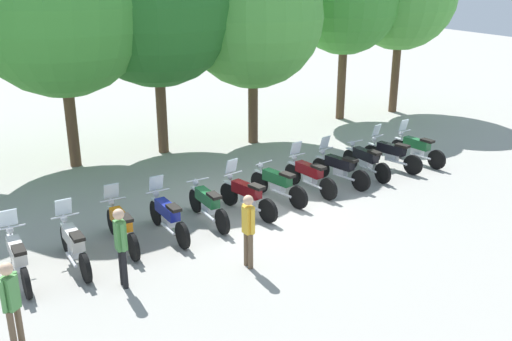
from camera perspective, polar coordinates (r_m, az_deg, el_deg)
The scene contains 20 objects.
ground_plane at distance 15.56m, azimuth 0.79°, elevation -3.68°, with size 80.00×80.00×0.00m, color #9E9B93.
motorcycle_0 at distance 12.85m, azimuth -22.80°, elevation -8.02°, with size 0.62×2.19×1.37m.
motorcycle_1 at distance 13.01m, azimuth -17.81°, elevation -7.04°, with size 0.62×2.19×1.37m.
motorcycle_2 at distance 13.62m, azimuth -13.36°, elevation -5.39°, with size 0.62×2.19×1.37m.
motorcycle_3 at distance 13.93m, azimuth -8.85°, elevation -4.48°, with size 0.62×2.19×1.37m.
motorcycle_4 at distance 14.53m, azimuth -4.87°, elevation -3.35°, with size 0.62×2.19×0.99m.
motorcycle_5 at distance 15.00m, azimuth -0.95°, elevation -2.46°, with size 0.85×2.12×1.37m.
motorcycle_6 at distance 15.84m, azimuth 2.17°, elevation -1.30°, with size 0.85×2.12×0.99m.
motorcycle_7 at distance 16.54m, azimuth 5.34°, elevation -0.41°, with size 0.69×2.17×1.37m.
motorcycle_8 at distance 17.24m, azimuth 8.36°, elevation 0.29°, with size 0.85×2.12×1.37m.
motorcycle_9 at distance 18.09m, azimuth 10.94°, elevation 1.02°, with size 0.62×2.19×0.99m.
motorcycle_10 at distance 18.90m, azimuth 13.39°, elevation 1.68°, with size 0.90×2.10×1.37m.
motorcycle_11 at distance 19.70m, azimuth 15.81°, elevation 2.19°, with size 0.71×2.16×1.37m.
person_0 at distance 12.15m, azimuth -0.78°, elevation -5.56°, with size 0.25×0.41×1.68m.
person_1 at distance 10.43m, azimuth -23.34°, elevation -11.86°, with size 0.34×0.34×1.67m.
person_2 at distance 11.72m, azimuth -13.40°, elevation -6.96°, with size 0.25×0.41×1.72m.
tree_2 at distance 18.82m, azimuth -19.21°, elevation 15.37°, with size 5.58×5.58×7.91m.
tree_3 at distance 19.62m, azimuth -10.05°, elevation 16.11°, with size 5.43×5.43×7.79m.
tree_4 at distance 20.58m, azimuth -0.32°, elevation 15.12°, with size 4.97×4.97×7.05m.
tree_5 at distance 24.45m, azimuth 8.98°, elevation 16.48°, with size 4.40×4.40×7.15m.
Camera 1 is at (-6.29, -12.85, 6.12)m, focal length 39.89 mm.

